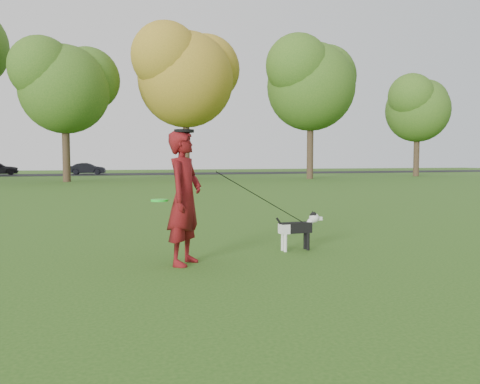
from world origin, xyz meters
name	(u,v)px	position (x,y,z in m)	size (l,w,h in m)	color
ground	(267,255)	(0.00, 0.00, 0.00)	(120.00, 120.00, 0.00)	#285116
road	(118,174)	(0.00, 40.00, 0.01)	(120.00, 7.00, 0.02)	black
man	(185,198)	(-1.30, -0.24, 0.92)	(0.67, 0.44, 1.84)	#5E0D0D
dog	(299,227)	(0.61, 0.20, 0.38)	(0.81, 0.16, 0.62)	black
car_mid	(87,169)	(-2.82, 40.00, 0.56)	(1.15, 3.29, 1.08)	black
man_held_items	(264,200)	(-0.08, -0.05, 0.85)	(2.51, 0.68, 1.43)	#1CDF2A
tree_row	(106,69)	(-1.43, 26.07, 7.41)	(51.74, 8.86, 12.01)	#38281C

